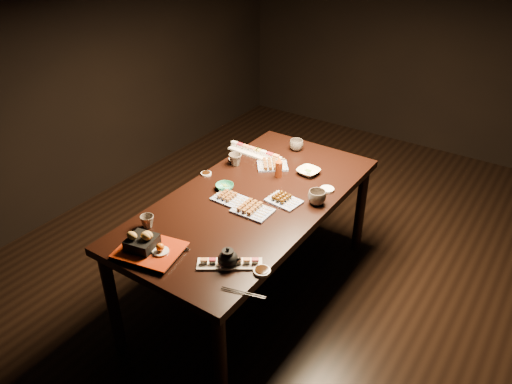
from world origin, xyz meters
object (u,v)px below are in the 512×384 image
sushi_platter_near (230,262)px  teacup_mid_right (317,197)px  edamame_bowl_cream (308,172)px  teacup_far_right (296,145)px  condiment_bottle (279,167)px  tempura_tray (149,244)px  dining_table (252,247)px  yakitori_plate_right (253,208)px  teacup_far_left (235,160)px  teapot (228,256)px  yakitori_plate_left (273,163)px  yakitori_plate_center (230,196)px  edamame_bowl_green (225,187)px  teacup_near_left (147,222)px  sushi_platter_far (255,151)px

sushi_platter_near → teacup_mid_right: bearing=48.9°
edamame_bowl_cream → teacup_mid_right: size_ratio=1.31×
teacup_far_right → condiment_bottle: (0.10, -0.40, 0.03)m
edamame_bowl_cream → tempura_tray: (-0.27, -1.20, 0.04)m
dining_table → yakitori_plate_right: yakitori_plate_right is taller
teacup_far_left → teapot: 1.06m
sushi_platter_near → edamame_bowl_cream: 1.05m
yakitori_plate_left → condiment_bottle: bearing=-78.2°
yakitori_plate_center → tempura_tray: 0.65m
yakitori_plate_center → teacup_mid_right: (0.46, 0.26, 0.02)m
teacup_far_left → yakitori_plate_center: bearing=-58.1°
edamame_bowl_cream → edamame_bowl_green: bearing=-125.8°
sushi_platter_near → yakitori_plate_center: 0.61m
yakitori_plate_right → teacup_far_right: size_ratio=2.26×
teacup_near_left → teapot: (0.57, -0.01, 0.01)m
edamame_bowl_cream → teapot: 1.05m
dining_table → edamame_bowl_cream: (0.14, 0.46, 0.39)m
edamame_bowl_green → teacup_far_right: (0.09, 0.73, 0.02)m
edamame_bowl_green → teapot: (0.46, -0.58, 0.03)m
dining_table → condiment_bottle: (-0.01, 0.32, 0.45)m
tempura_tray → teacup_mid_right: 1.03m
tempura_tray → sushi_platter_near: bearing=9.5°
yakitori_plate_left → teapot: (0.37, -1.00, 0.03)m
condiment_bottle → sushi_platter_far: bearing=150.0°
teacup_far_right → condiment_bottle: 0.42m
yakitori_plate_right → edamame_bowl_green: (-0.29, 0.11, -0.01)m
yakitori_plate_right → edamame_bowl_green: 0.31m
condiment_bottle → teacup_mid_right: bearing=-22.6°
edamame_bowl_cream → teacup_mid_right: (0.22, -0.29, 0.03)m
teacup_near_left → sushi_platter_near: bearing=-0.8°
dining_table → teacup_near_left: size_ratio=23.14×
teacup_far_right → sushi_platter_far: bearing=-133.7°
yakitori_plate_left → teapot: bearing=-107.2°
teacup_near_left → teacup_far_right: (0.20, 1.30, 0.00)m
yakitori_plate_right → sushi_platter_near: bearing=-69.7°
yakitori_plate_center → edamame_bowl_green: bearing=141.9°
teapot → teacup_mid_right: bearing=68.2°
teacup_far_right → teacup_near_left: bearing=-98.8°
teacup_far_right → yakitori_plate_right: bearing=-76.8°
dining_table → teacup_far_left: bearing=129.7°
dining_table → yakitori_plate_center: bearing=-146.8°
sushi_platter_near → edamame_bowl_green: (-0.47, 0.58, -0.00)m
edamame_bowl_cream → teacup_far_left: teacup_far_left is taller
teacup_near_left → teacup_mid_right: (0.67, 0.75, 0.01)m
edamame_bowl_green → yakitori_plate_right: bearing=-21.1°
yakitori_plate_right → sushi_platter_far: bearing=122.8°
sushi_platter_near → edamame_bowl_cream: (-0.13, 1.04, -0.00)m
teacup_far_right → edamame_bowl_green: bearing=-97.2°
sushi_platter_near → sushi_platter_far: (-0.59, 1.09, 0.00)m
yakitori_plate_left → tempura_tray: 1.15m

